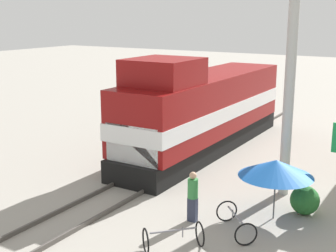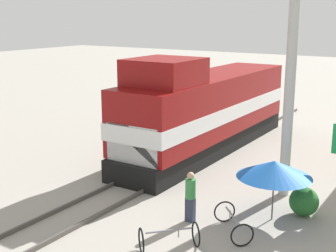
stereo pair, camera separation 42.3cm
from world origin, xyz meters
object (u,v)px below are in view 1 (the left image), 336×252
object	(u,v)px
person_bystander	(193,195)
bicycle	(236,222)
vendor_umbrella	(276,168)
locomotive	(202,111)
bicycle_spare	(173,237)
utility_pole	(291,64)

from	to	relation	value
person_bystander	bicycle	size ratio (longest dim) A/B	0.96
vendor_umbrella	bicycle	bearing A→B (deg)	-111.56
locomotive	bicycle_spare	distance (m)	10.13
locomotive	bicycle_spare	size ratio (longest dim) A/B	7.52
bicycle	utility_pole	bearing A→B (deg)	-136.82
person_bystander	bicycle_spare	bearing A→B (deg)	-77.41
locomotive	person_bystander	xyz separation A→B (m)	(3.45, -7.25, -1.10)
utility_pole	person_bystander	distance (m)	5.85
locomotive	bicycle_spare	xyz separation A→B (m)	(3.89, -9.21, -1.63)
locomotive	person_bystander	bearing A→B (deg)	-64.53
utility_pole	vendor_umbrella	size ratio (longest dim) A/B	3.96
person_bystander	bicycle	xyz separation A→B (m)	(1.54, -0.05, -0.55)
vendor_umbrella	person_bystander	bearing A→B (deg)	-144.02
utility_pole	bicycle_spare	xyz separation A→B (m)	(-1.32, -5.88, -4.50)
locomotive	utility_pole	world-z (taller)	utility_pole
person_bystander	bicycle_spare	xyz separation A→B (m)	(0.44, -1.96, -0.53)
locomotive	person_bystander	distance (m)	8.11
utility_pole	bicycle	size ratio (longest dim) A/B	5.49
locomotive	bicycle	distance (m)	8.99
locomotive	vendor_umbrella	distance (m)	8.00
vendor_umbrella	bicycle_spare	bearing A→B (deg)	-116.26
bicycle_spare	utility_pole	bearing A→B (deg)	-59.50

